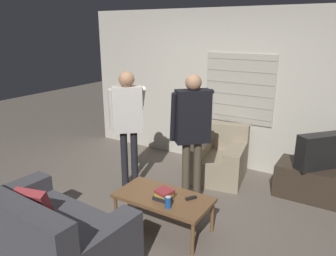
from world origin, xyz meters
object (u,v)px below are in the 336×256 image
(armchair_beige, at_px, (219,158))
(book_stack, at_px, (164,195))
(couch_blue, at_px, (43,235))
(spare_remote, at_px, (191,198))
(tv, at_px, (322,151))
(person_left_standing, at_px, (128,116))
(coffee_table, at_px, (163,199))
(person_right_standing, at_px, (192,125))
(soda_can, at_px, (168,202))

(armchair_beige, distance_m, book_stack, 1.71)
(armchair_beige, bearing_deg, couch_blue, 66.53)
(couch_blue, relative_size, spare_remote, 12.73)
(tv, relative_size, spare_remote, 5.06)
(person_left_standing, bearing_deg, book_stack, -74.51)
(coffee_table, height_order, person_right_standing, person_right_standing)
(spare_remote, bearing_deg, book_stack, -114.85)
(coffee_table, xyz_separation_m, spare_remote, (0.30, 0.11, 0.05))
(coffee_table, distance_m, person_left_standing, 1.39)
(couch_blue, bearing_deg, coffee_table, 61.39)
(book_stack, height_order, spare_remote, book_stack)
(tv, height_order, spare_remote, tv)
(couch_blue, bearing_deg, tv, 56.73)
(coffee_table, xyz_separation_m, soda_can, (0.17, -0.18, 0.10))
(tv, height_order, person_right_standing, person_right_standing)
(book_stack, bearing_deg, tv, 52.48)
(couch_blue, xyz_separation_m, tv, (2.09, 2.82, 0.37))
(couch_blue, height_order, soda_can, couch_blue)
(armchair_beige, relative_size, book_stack, 4.72)
(soda_can, relative_size, spare_remote, 0.96)
(spare_remote, bearing_deg, person_right_standing, 150.18)
(person_left_standing, height_order, book_stack, person_left_standing)
(armchair_beige, relative_size, spare_remote, 7.66)
(couch_blue, distance_m, spare_remote, 1.56)
(armchair_beige, xyz_separation_m, person_right_standing, (0.03, -0.98, 0.79))
(coffee_table, distance_m, spare_remote, 0.32)
(coffee_table, xyz_separation_m, person_right_standing, (0.01, 0.66, 0.71))
(armchair_beige, height_order, book_stack, armchair_beige)
(book_stack, distance_m, soda_can, 0.18)
(armchair_beige, bearing_deg, soda_can, 86.18)
(person_left_standing, bearing_deg, coffee_table, -73.36)
(person_right_standing, bearing_deg, soda_can, -123.16)
(armchair_beige, height_order, coffee_table, armchair_beige)
(soda_can, distance_m, spare_remote, 0.32)
(coffee_table, bearing_deg, person_left_standing, 146.38)
(armchair_beige, xyz_separation_m, soda_can, (0.19, -1.82, 0.18))
(armchair_beige, relative_size, soda_can, 7.97)
(tv, bearing_deg, spare_remote, 6.72)
(armchair_beige, distance_m, tv, 1.47)
(soda_can, bearing_deg, couch_blue, -132.97)
(armchair_beige, xyz_separation_m, tv, (1.42, 0.07, 0.38))
(armchair_beige, bearing_deg, person_left_standing, 35.05)
(soda_can, xyz_separation_m, spare_remote, (0.12, 0.29, -0.05))
(couch_blue, relative_size, coffee_table, 1.53)
(couch_blue, distance_m, soda_can, 1.27)
(tv, bearing_deg, book_stack, 3.65)
(couch_blue, xyz_separation_m, book_stack, (0.73, 1.04, 0.17))
(spare_remote, bearing_deg, person_left_standing, -170.60)
(coffee_table, distance_m, book_stack, 0.12)
(armchair_beige, xyz_separation_m, spare_remote, (0.32, -1.54, 0.13))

